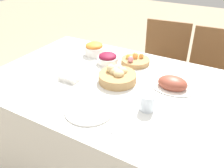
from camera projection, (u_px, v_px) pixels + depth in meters
ground_plane at (118, 165)px, 1.91m from camera, size 12.00×12.00×0.00m
dining_table at (119, 129)px, 1.71m from camera, size 1.74×1.08×0.77m
chair_far_right at (209, 78)px, 2.12m from camera, size 0.44×0.44×0.92m
chair_far_center at (162, 67)px, 2.31m from camera, size 0.46×0.46×0.92m
bread_basket at (117, 76)px, 1.53m from camera, size 0.24×0.24×0.10m
egg_basket at (135, 60)px, 1.76m from camera, size 0.21×0.21×0.08m
ham_platter at (172, 84)px, 1.46m from camera, size 0.28×0.20×0.09m
beet_salad_bowl at (108, 59)px, 1.76m from camera, size 0.15×0.15×0.08m
carrot_bowl at (94, 49)px, 1.89m from camera, size 0.16×0.16×0.10m
dinner_plate at (89, 110)px, 1.27m from camera, size 0.27×0.27×0.01m
fork at (66, 102)px, 1.34m from camera, size 0.01×0.19×0.00m
knife at (115, 120)px, 1.21m from camera, size 0.01×0.19×0.00m
spoon at (120, 122)px, 1.20m from camera, size 0.01×0.19×0.00m
drinking_cup at (147, 102)px, 1.26m from camera, size 0.08×0.08×0.09m
butter_dish at (69, 78)px, 1.55m from camera, size 0.13×0.08×0.03m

